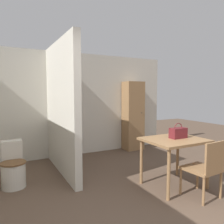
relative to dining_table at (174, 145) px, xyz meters
The scene contains 7 objects.
wall_back 2.83m from the dining_table, 111.52° to the left, with size 5.43×0.12×2.50m.
partition_wall 2.18m from the dining_table, 133.53° to the left, with size 0.12×1.99×2.50m.
dining_table is the anchor object (origin of this frame).
wooden_chair 0.59m from the dining_table, 79.59° to the right, with size 0.48×0.48×0.86m.
toilet 2.67m from the dining_table, 152.27° to the left, with size 0.39×0.54×0.73m.
handbag 0.21m from the dining_table, ahead, with size 0.28×0.15×0.25m.
wooden_cabinet 2.43m from the dining_table, 72.91° to the left, with size 0.51×0.40×1.83m.
Camera 1 is at (-1.51, -1.61, 1.54)m, focal length 35.00 mm.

